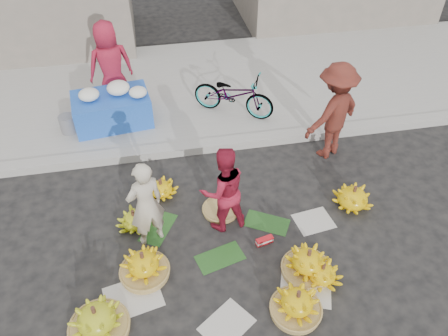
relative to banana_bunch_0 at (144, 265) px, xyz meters
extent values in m
plane|color=black|center=(1.13, 0.28, -0.19)|extent=(80.00, 80.00, 0.00)
cube|color=#999691|center=(1.13, 2.48, -0.12)|extent=(40.00, 0.25, 0.15)
cube|color=#999691|center=(1.13, 4.58, -0.13)|extent=(40.00, 4.00, 0.12)
cylinder|color=olive|center=(0.00, 0.00, -0.15)|extent=(0.65, 0.65, 0.09)
cylinder|color=#43261B|center=(0.00, 0.00, 0.20)|extent=(0.05, 0.05, 0.12)
cylinder|color=olive|center=(-0.57, -0.70, -0.15)|extent=(0.71, 0.71, 0.09)
cylinder|color=#43261B|center=(-0.57, -0.70, 0.23)|extent=(0.05, 0.05, 0.12)
cylinder|color=olive|center=(1.80, -0.91, -0.15)|extent=(0.63, 0.63, 0.09)
cylinder|color=#43261B|center=(1.80, -0.91, 0.19)|extent=(0.05, 0.05, 0.12)
cylinder|color=#43261B|center=(2.27, -0.51, 0.07)|extent=(0.05, 0.05, 0.12)
cylinder|color=olive|center=(2.12, -0.36, -0.15)|extent=(0.65, 0.65, 0.09)
cylinder|color=#43261B|center=(2.12, -0.36, 0.20)|extent=(0.05, 0.05, 0.12)
cylinder|color=#43261B|center=(3.21, 0.69, 0.14)|extent=(0.05, 0.05, 0.12)
cylinder|color=#43261B|center=(-0.10, 0.88, 0.07)|extent=(0.05, 0.05, 0.12)
cylinder|color=#43261B|center=(0.34, 1.47, 0.07)|extent=(0.05, 0.05, 0.12)
cylinder|color=olive|center=(1.20, 0.94, -0.16)|extent=(0.68, 0.68, 0.06)
cube|color=red|center=(1.69, 0.21, -0.13)|extent=(0.26, 0.13, 0.10)
imported|color=beige|center=(0.12, 0.59, 0.51)|extent=(0.61, 0.51, 1.41)
imported|color=#AB1A31|center=(1.19, 0.68, 0.50)|extent=(0.75, 0.63, 1.39)
imported|color=#9E2C1C|center=(3.29, 1.99, 0.67)|extent=(1.29, 1.08, 1.73)
cube|color=blue|center=(-0.38, 3.46, 0.21)|extent=(1.46, 1.02, 0.57)
ellipsoid|color=white|center=(-0.72, 3.40, 0.60)|extent=(0.37, 0.37, 0.20)
ellipsoid|color=white|center=(-0.21, 3.52, 0.61)|extent=(0.41, 0.41, 0.23)
ellipsoid|color=white|center=(0.13, 3.35, 0.59)|extent=(0.32, 0.32, 0.18)
cylinder|color=slate|center=(-1.19, 3.32, 0.09)|extent=(0.29, 0.29, 0.33)
imported|color=#AB1A31|center=(-0.32, 4.06, 0.78)|extent=(0.95, 0.74, 1.71)
imported|color=gray|center=(1.89, 3.35, 0.35)|extent=(1.29, 1.65, 0.83)
camera|label=1|loc=(0.39, -3.59, 4.71)|focal=35.00mm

